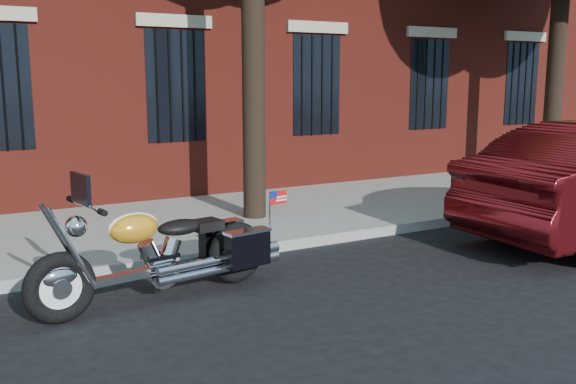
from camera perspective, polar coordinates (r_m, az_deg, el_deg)
ground at (r=7.72m, az=3.39°, el=-7.69°), size 120.00×120.00×0.00m
curb at (r=8.84m, az=-1.47°, el=-4.85°), size 40.00×0.16×0.15m
sidewalk at (r=10.49m, az=-6.29°, el=-2.50°), size 40.00×3.60×0.15m
motorcycle at (r=7.02m, az=-10.59°, el=-5.51°), size 2.91×1.07×1.45m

